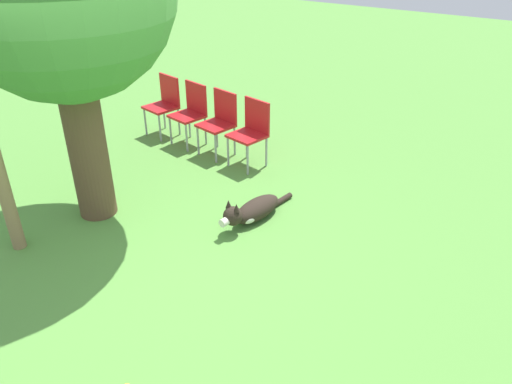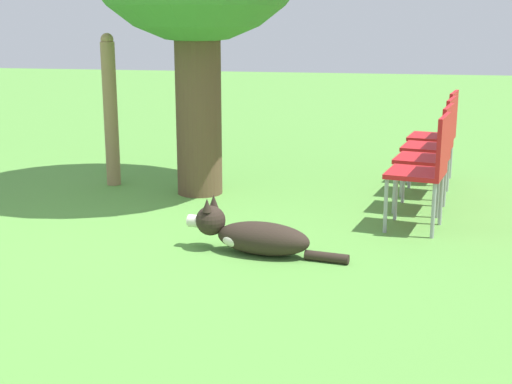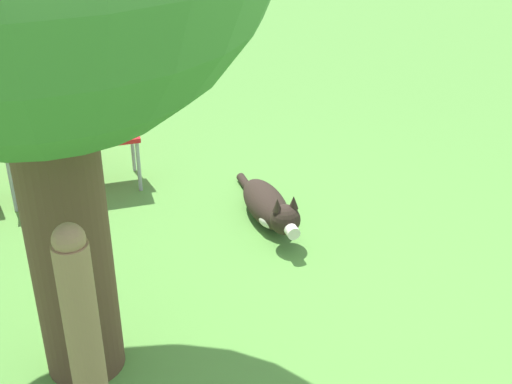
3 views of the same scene
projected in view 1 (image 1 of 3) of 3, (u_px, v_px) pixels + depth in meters
ground_plane at (148, 236)px, 5.42m from camera, size 30.00×30.00×0.00m
dog at (252, 211)px, 5.63m from camera, size 1.18×0.38×0.38m
fence_post at (3, 185)px, 4.89m from camera, size 0.14×0.14×1.47m
red_chair_0 at (251, 129)px, 6.69m from camera, size 0.50×0.52×0.91m
red_chair_1 at (220, 119)px, 7.01m from camera, size 0.50×0.52×0.91m
red_chair_2 at (191, 110)px, 7.33m from camera, size 0.50×0.52×0.91m
red_chair_3 at (165, 101)px, 7.65m from camera, size 0.50×0.52×0.91m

